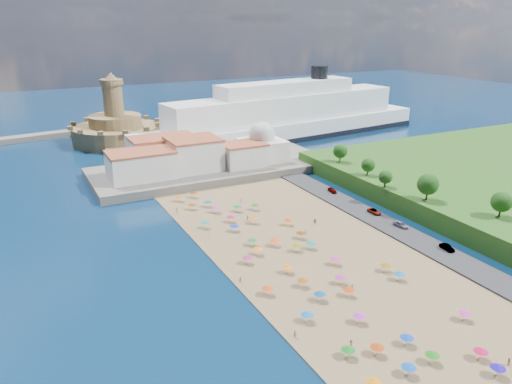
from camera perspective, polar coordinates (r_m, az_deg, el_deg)
ground at (r=124.88m, az=3.60°, el=-7.13°), size 700.00×700.00×0.00m
terrace at (r=189.80m, az=-4.97°, el=2.68°), size 90.00×36.00×3.00m
jetty at (r=215.92m, az=-13.95°, el=4.14°), size 18.00×70.00×2.40m
waterfront_buildings at (r=184.40m, az=-8.86°, el=4.08°), size 57.00×29.00×11.00m
domed_building at (r=194.18m, az=0.68°, el=5.41°), size 16.00×16.00×15.00m
fortress at (r=243.31m, az=-15.74°, el=6.98°), size 40.00×40.00×32.40m
cruise_ship at (r=243.11m, az=3.40°, el=8.43°), size 154.86×39.89×33.50m
beach_parasols at (r=113.26m, az=6.35°, el=-8.93°), size 31.83×115.80×2.20m
beachgoers at (r=123.09m, az=2.78°, el=-6.95°), size 33.84×92.58×1.87m
parked_cars at (r=145.12m, az=15.80°, el=-3.38°), size 2.42×79.22×1.45m
hillside_trees at (r=145.34m, az=22.18°, el=-0.39°), size 16.06×109.41×7.84m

